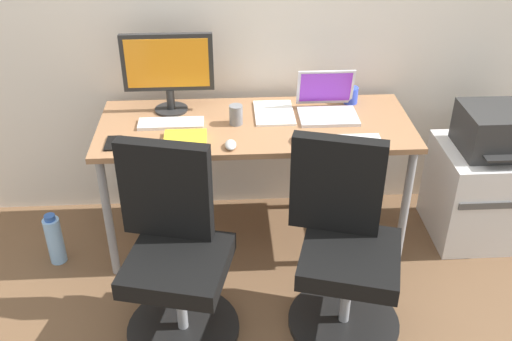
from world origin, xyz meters
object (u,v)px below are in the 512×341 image
object	(u,v)px
office_chair_left	(175,255)
coffee_mug	(351,95)
water_bottle_on_floor	(55,240)
desktop_monitor	(168,67)
office_chair_right	(344,249)
printer	(497,130)
side_cabinet	(482,192)
open_laptop	(327,104)

from	to	relation	value
office_chair_left	coffee_mug	size ratio (longest dim) A/B	10.22
water_bottle_on_floor	desktop_monitor	xyz separation A→B (m)	(0.66, 0.34, 0.85)
office_chair_right	desktop_monitor	xyz separation A→B (m)	(-0.82, 0.84, 0.57)
office_chair_left	office_chair_right	xyz separation A→B (m)	(0.78, -0.00, 0.00)
office_chair_left	office_chair_right	size ratio (longest dim) A/B	1.00
printer	coffee_mug	bearing A→B (deg)	161.55
side_cabinet	office_chair_left	bearing A→B (deg)	-159.76
desktop_monitor	water_bottle_on_floor	bearing A→B (deg)	-152.86
side_cabinet	printer	world-z (taller)	printer
office_chair_left	coffee_mug	distance (m)	1.35
coffee_mug	office_chair_right	bearing A→B (deg)	-101.11
office_chair_left	coffee_mug	xyz separation A→B (m)	(0.95, 0.88, 0.37)
desktop_monitor	office_chair_left	bearing A→B (deg)	-86.88
office_chair_right	printer	xyz separation A→B (m)	(0.93, 0.63, 0.26)
office_chair_right	coffee_mug	world-z (taller)	office_chair_right
coffee_mug	open_laptop	bearing A→B (deg)	-139.79
side_cabinet	office_chair_right	bearing A→B (deg)	-145.86
office_chair_left	side_cabinet	bearing A→B (deg)	20.24
office_chair_left	coffee_mug	world-z (taller)	office_chair_left
office_chair_right	desktop_monitor	world-z (taller)	desktop_monitor
desktop_monitor	coffee_mug	xyz separation A→B (m)	(1.00, 0.04, -0.20)
printer	desktop_monitor	world-z (taller)	desktop_monitor
office_chair_left	desktop_monitor	world-z (taller)	desktop_monitor
side_cabinet	coffee_mug	xyz separation A→B (m)	(-0.76, 0.25, 0.51)
water_bottle_on_floor	coffee_mug	xyz separation A→B (m)	(1.66, 0.38, 0.65)
printer	water_bottle_on_floor	size ratio (longest dim) A/B	1.29
printer	coffee_mug	distance (m)	0.80
office_chair_left	open_laptop	bearing A→B (deg)	43.28
office_chair_right	office_chair_left	bearing A→B (deg)	179.95
office_chair_left	office_chair_right	world-z (taller)	same
office_chair_left	printer	bearing A→B (deg)	20.21
printer	coffee_mug	size ratio (longest dim) A/B	4.35
water_bottle_on_floor	office_chair_left	bearing A→B (deg)	-35.35
office_chair_right	side_cabinet	xyz separation A→B (m)	(0.93, 0.63, -0.14)
office_chair_left	water_bottle_on_floor	world-z (taller)	office_chair_left
side_cabinet	open_laptop	world-z (taller)	open_laptop
printer	water_bottle_on_floor	world-z (taller)	printer
office_chair_left	office_chair_right	bearing A→B (deg)	-0.05
office_chair_left	coffee_mug	bearing A→B (deg)	42.80
office_chair_left	side_cabinet	xyz separation A→B (m)	(1.71, 0.63, -0.14)
office_chair_right	side_cabinet	bearing A→B (deg)	34.14
office_chair_right	printer	bearing A→B (deg)	34.10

